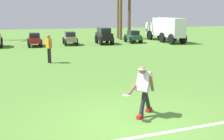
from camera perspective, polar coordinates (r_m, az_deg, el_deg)
name	(u,v)px	position (r m, az deg, el deg)	size (l,w,h in m)	color
ground_plane	(131,123)	(7.30, 3.87, -10.76)	(80.00, 80.00, 0.00)	#518032
field_line_paint	(143,136)	(6.63, 6.23, -13.24)	(26.47, 0.12, 0.01)	white
frisbee_thrower	(144,88)	(7.58, 6.48, -3.61)	(0.98, 0.72, 1.41)	#23232D
frisbee_in_flight	(127,95)	(7.17, 3.10, -5.17)	(0.33, 0.33, 0.07)	white
teammate_near_sideline	(49,46)	(15.73, -12.70, 4.77)	(0.32, 0.48, 1.56)	black
parked_car_slot_c	(34,39)	(23.66, -15.49, 6.01)	(1.17, 2.24, 1.10)	maroon
parked_car_slot_d	(70,38)	(24.16, -8.54, 6.42)	(1.10, 2.21, 1.10)	#998466
parked_car_slot_e	(104,35)	(24.52, -1.64, 7.05)	(1.20, 2.37, 1.40)	black
parked_car_slot_f	(133,36)	(25.69, 4.28, 6.84)	(1.10, 2.21, 1.10)	#235133
box_truck	(165,28)	(26.87, 10.75, 8.32)	(1.59, 5.94, 2.20)	silver
palm_tree_right_of_centre	(118,6)	(29.58, 1.26, 12.86)	(3.29, 3.57, 5.09)	brown
palm_tree_far_right	(129,3)	(29.65, 3.56, 13.51)	(2.91, 3.62, 6.13)	brown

